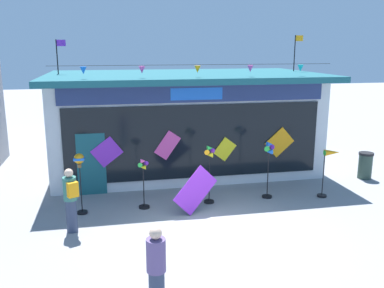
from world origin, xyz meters
TOP-DOWN VIEW (x-y plane):
  - ground_plane at (0.00, 0.00)m, footprint 80.00×80.00m
  - kite_shop_building at (0.28, 5.90)m, footprint 9.87×5.79m
  - wind_spinner_far_left at (-3.39, 1.87)m, footprint 0.30×0.30m
  - wind_spinner_left at (-1.62, 1.92)m, footprint 0.33×0.32m
  - wind_spinner_center_left at (0.36, 1.95)m, footprint 0.37×0.31m
  - wind_spinner_center_right at (2.26, 2.01)m, footprint 0.41×0.31m
  - wind_spinner_right at (4.18, 1.76)m, footprint 0.66×0.30m
  - person_near_camera at (-1.85, -3.17)m, footprint 0.34×0.34m
  - person_mid_plaza at (-3.57, 0.68)m, footprint 0.41×0.48m
  - trash_bin at (6.45, 3.21)m, footprint 0.52×0.52m
  - display_kite_on_ground at (-0.22, 1.26)m, footprint 1.36×0.40m

SIDE VIEW (x-z plane):
  - ground_plane at x=0.00m, z-range 0.00..0.00m
  - trash_bin at x=6.45m, z-range 0.01..0.96m
  - display_kite_on_ground at x=-0.22m, z-range 0.00..1.36m
  - person_near_camera at x=-1.85m, z-range 0.02..1.70m
  - wind_spinner_left at x=-1.62m, z-range 0.11..1.63m
  - person_mid_plaza at x=-3.57m, z-range 0.05..1.73m
  - wind_spinner_right at x=4.18m, z-range 0.38..1.92m
  - wind_spinner_center_left at x=0.36m, z-range 0.27..2.07m
  - wind_spinner_center_right at x=2.26m, z-range 0.35..2.17m
  - wind_spinner_far_left at x=-3.39m, z-range 0.47..2.24m
  - kite_shop_building at x=0.28m, z-range -0.67..4.41m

